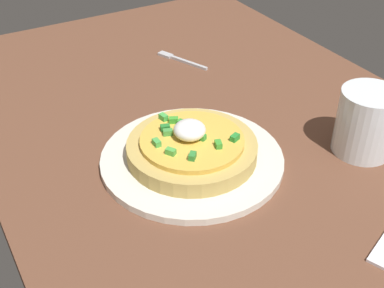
% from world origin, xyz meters
% --- Properties ---
extents(dining_table, '(1.16, 0.67, 0.02)m').
position_xyz_m(dining_table, '(0.00, 0.00, 0.01)').
color(dining_table, brown).
rests_on(dining_table, ground).
extents(plate, '(0.25, 0.25, 0.01)m').
position_xyz_m(plate, '(-0.01, -0.08, 0.03)').
color(plate, silver).
rests_on(plate, dining_table).
extents(pizza, '(0.18, 0.18, 0.05)m').
position_xyz_m(pizza, '(-0.01, -0.08, 0.05)').
color(pizza, tan).
rests_on(pizza, plate).
extents(cup_near, '(0.08, 0.08, 0.09)m').
position_xyz_m(cup_near, '(0.09, 0.14, 0.07)').
color(cup_near, silver).
rests_on(cup_near, dining_table).
extents(fork, '(0.11, 0.05, 0.00)m').
position_xyz_m(fork, '(-0.29, 0.06, 0.03)').
color(fork, '#B7B7BC').
rests_on(fork, dining_table).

